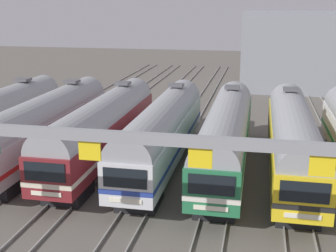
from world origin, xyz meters
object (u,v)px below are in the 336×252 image
at_px(commuter_train_yellow, 293,137).
at_px(catenary_gantry, 90,154).
at_px(commuter_train_green, 226,134).
at_px(commuter_train_silver, 163,130).
at_px(commuter_train_maroon, 103,127).
at_px(commuter_train_stainless, 46,124).

distance_m(commuter_train_yellow, catenary_gantry, 16.28).
relative_size(commuter_train_green, commuter_train_yellow, 1.00).
bearing_deg(commuter_train_silver, commuter_train_green, 0.00).
distance_m(commuter_train_maroon, commuter_train_silver, 4.34).
height_order(commuter_train_maroon, commuter_train_green, same).
xyz_separation_m(commuter_train_maroon, commuter_train_yellow, (13.01, 0.00, 0.00)).
bearing_deg(commuter_train_stainless, commuter_train_maroon, 0.00).
bearing_deg(catenary_gantry, commuter_train_silver, 90.00).
distance_m(commuter_train_maroon, commuter_train_yellow, 13.01).
height_order(commuter_train_silver, catenary_gantry, catenary_gantry).
relative_size(commuter_train_green, catenary_gantry, 0.58).
xyz_separation_m(commuter_train_stainless, commuter_train_silver, (8.67, 0.00, 0.00)).
xyz_separation_m(commuter_train_silver, catenary_gantry, (0.00, -13.50, 2.77)).
relative_size(commuter_train_maroon, commuter_train_silver, 1.00).
bearing_deg(commuter_train_green, commuter_train_maroon, 180.00).
height_order(commuter_train_silver, commuter_train_yellow, same).
bearing_deg(commuter_train_maroon, catenary_gantry, -72.19).
distance_m(commuter_train_green, catenary_gantry, 14.45).
bearing_deg(catenary_gantry, commuter_train_yellow, 57.28).
bearing_deg(catenary_gantry, commuter_train_maroon, 107.81).
relative_size(commuter_train_silver, commuter_train_yellow, 1.00).
bearing_deg(commuter_train_silver, commuter_train_yellow, 0.00).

